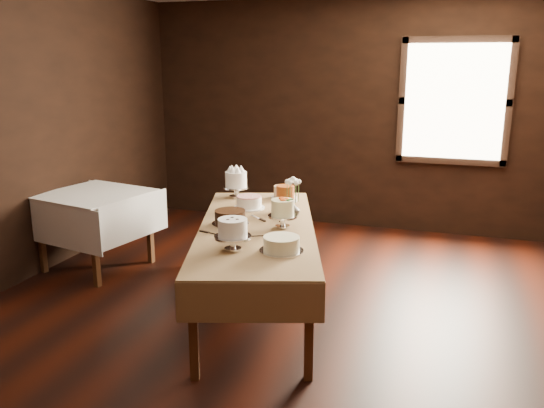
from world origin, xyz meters
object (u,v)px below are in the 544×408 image
Objects in this scene: cake_swirl at (233,236)px; cake_cream at (281,245)px; cake_meringue at (236,185)px; cake_server_b at (288,242)px; display_table at (257,232)px; cake_server_e at (216,234)px; cake_lattice at (249,203)px; cake_server_c at (256,217)px; cake_server_d at (289,217)px; cake_chocolate at (230,218)px; cake_caramel at (285,200)px; cake_server_a at (258,236)px; flower_vase at (293,209)px; cake_speckled at (284,192)px; cake_flowers at (283,215)px; side_table at (94,202)px.

cake_swirl is 0.89× the size of cake_cream.
cake_server_b is at bearing -53.26° from cake_meringue.
cake_server_e is at bearing -123.90° from display_table.
cake_lattice is 1.18m from cake_swirl.
cake_swirl is at bearing 140.22° from cake_server_c.
cake_server_d is at bearing 61.04° from display_table.
cake_server_b is at bearing 170.04° from cake_server_c.
cake_chocolate is at bearing -173.47° from display_table.
cake_server_e is (-0.26, 0.30, -0.10)m from cake_swirl.
cake_server_a is (0.01, -0.78, -0.10)m from cake_caramel.
cake_server_d is (-0.19, 0.66, 0.00)m from cake_server_b.
cake_chocolate is at bearing -86.31° from cake_lattice.
flower_vase is (0.10, 0.64, 0.06)m from cake_server_a.
cake_speckled is at bearing 30.50° from cake_server_d.
cake_cream reaches higher than cake_server_c.
cake_swirl is 1.19× the size of cake_server_d.
cake_swirl is (0.04, -0.63, 0.16)m from display_table.
cake_swirl reaches higher than cake_server_e.
flower_vase is at bearing 92.84° from cake_flowers.
cake_caramel is 0.90m from cake_server_e.
cake_server_b is at bearing -66.73° from cake_flowers.
cake_chocolate is at bearing -173.60° from cake_flowers.
display_table is at bearing -99.70° from cake_caramel.
cake_meringue is 1.69m from cake_cream.
cake_server_b and cake_server_d have the same top height.
cake_server_b is at bearing 94.14° from cake_cream.
cake_server_b is (-0.02, 0.21, -0.05)m from cake_cream.
cake_server_a is (-0.28, 0.28, -0.05)m from cake_cream.
side_table is 3.06× the size of cake_chocolate.
cake_server_d is at bearing -69.62° from cake_speckled.
side_table is 3.41× the size of cake_cream.
display_table is at bearing -173.73° from cake_flowers.
side_table is 3.82× the size of cake_swirl.
cake_lattice reaches higher than cake_server_a.
cake_server_a is (0.10, -0.27, 0.06)m from display_table.
cake_caramel is 1.14m from cake_swirl.
cake_flowers is at bearing -173.91° from cake_server_c.
cake_speckled is 0.75m from cake_server_c.
cake_chocolate is 1.49× the size of cake_server_c.
cake_flowers is 0.36m from flower_vase.
side_table is 1.43m from cake_meringue.
cake_lattice is 0.84m from cake_server_e.
cake_server_e is (-0.59, 0.01, 0.00)m from cake_server_b.
cake_server_c is (-0.47, 0.58, 0.00)m from cake_server_b.
cake_server_e is at bearing -110.10° from cake_caramel.
cake_caramel is 0.24m from cake_server_d.
cake_speckled is 0.72× the size of cake_chocolate.
cake_server_d is at bearing -23.39° from cake_lattice.
cake_swirl is 2.19× the size of flower_vase.
cake_flowers is (0.75, -0.85, -0.02)m from cake_meringue.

